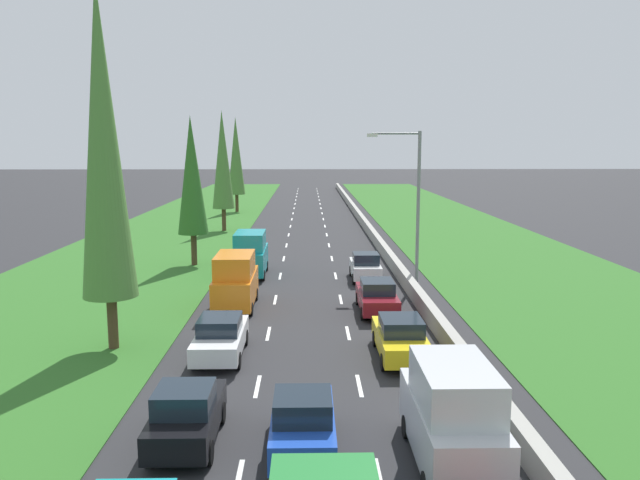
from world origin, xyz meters
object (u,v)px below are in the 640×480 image
(black_hatchback_left_lane, at_px, (187,415))
(white_sedan_left_lane, at_px, (221,337))
(silver_van_right_lane, at_px, (452,415))
(orange_van_left_lane, at_px, (235,281))
(poplar_tree_second, at_px, (103,142))
(white_hatchback_right_lane, at_px, (365,267))
(teal_van_left_lane, at_px, (250,254))
(poplar_tree_fifth, at_px, (236,156))
(yellow_sedan_right_lane, at_px, (400,338))
(street_light_mast, at_px, (413,195))
(poplar_tree_fourth, at_px, (223,160))
(poplar_tree_third, at_px, (192,176))
(maroon_sedan_right_lane, at_px, (377,296))
(blue_hatchback_centre_lane, at_px, (303,423))

(black_hatchback_left_lane, xyz_separation_m, white_sedan_left_lane, (-0.05, 7.12, -0.02))
(silver_van_right_lane, xyz_separation_m, orange_van_left_lane, (-7.31, 15.79, 0.00))
(silver_van_right_lane, xyz_separation_m, poplar_tree_second, (-11.55, 9.55, 6.91))
(white_hatchback_right_lane, relative_size, teal_van_left_lane, 0.80)
(poplar_tree_second, bearing_deg, orange_van_left_lane, 55.82)
(white_sedan_left_lane, relative_size, poplar_tree_fifth, 0.39)
(yellow_sedan_right_lane, height_order, poplar_tree_second, poplar_tree_second)
(black_hatchback_left_lane, relative_size, white_hatchback_right_lane, 1.00)
(silver_van_right_lane, distance_m, street_light_mast, 22.31)
(white_hatchback_right_lane, relative_size, poplar_tree_fourth, 0.34)
(black_hatchback_left_lane, distance_m, street_light_mast, 23.01)
(white_hatchback_right_lane, height_order, poplar_tree_third, poplar_tree_third)
(maroon_sedan_right_lane, relative_size, poplar_tree_fourth, 0.39)
(yellow_sedan_right_lane, distance_m, poplar_tree_second, 13.77)
(poplar_tree_second, bearing_deg, white_hatchback_right_lane, 47.87)
(white_hatchback_right_lane, bearing_deg, silver_van_right_lane, -89.64)
(teal_van_left_lane, height_order, poplar_tree_third, poplar_tree_third)
(white_sedan_left_lane, distance_m, poplar_tree_fifth, 53.08)
(silver_van_right_lane, height_order, poplar_tree_fourth, poplar_tree_fourth)
(white_hatchback_right_lane, distance_m, poplar_tree_fourth, 25.51)
(yellow_sedan_right_lane, relative_size, maroon_sedan_right_lane, 1.00)
(poplar_tree_second, bearing_deg, poplar_tree_fourth, 90.17)
(white_sedan_left_lane, xyz_separation_m, blue_hatchback_centre_lane, (3.26, -7.66, 0.02))
(silver_van_right_lane, height_order, white_hatchback_right_lane, silver_van_right_lane)
(white_hatchback_right_lane, bearing_deg, orange_van_left_lane, -138.38)
(maroon_sedan_right_lane, relative_size, poplar_tree_fifth, 0.39)
(poplar_tree_fourth, relative_size, poplar_tree_fifth, 0.99)
(maroon_sedan_right_lane, relative_size, street_light_mast, 0.50)
(blue_hatchback_centre_lane, relative_size, street_light_mast, 0.43)
(white_sedan_left_lane, bearing_deg, orange_van_left_lane, 91.91)
(poplar_tree_fifth, bearing_deg, poplar_tree_fourth, -87.80)
(white_hatchback_right_lane, relative_size, poplar_tree_third, 0.38)
(teal_van_left_lane, height_order, poplar_tree_fourth, poplar_tree_fourth)
(blue_hatchback_centre_lane, xyz_separation_m, poplar_tree_fourth, (-7.85, 43.30, 5.92))
(blue_hatchback_centre_lane, distance_m, teal_van_left_lane, 23.02)
(blue_hatchback_centre_lane, bearing_deg, poplar_tree_fifth, 98.04)
(maroon_sedan_right_lane, bearing_deg, orange_van_left_lane, 172.46)
(poplar_tree_fifth, bearing_deg, street_light_mast, -69.17)
(yellow_sedan_right_lane, xyz_separation_m, poplar_tree_fifth, (-12.23, 52.75, 6.00))
(black_hatchback_left_lane, height_order, poplar_tree_fourth, poplar_tree_fourth)
(silver_van_right_lane, height_order, poplar_tree_third, poplar_tree_third)
(teal_van_left_lane, bearing_deg, poplar_tree_third, 139.80)
(orange_van_left_lane, height_order, poplar_tree_third, poplar_tree_third)
(yellow_sedan_right_lane, bearing_deg, white_sedan_left_lane, 177.79)
(yellow_sedan_right_lane, xyz_separation_m, orange_van_left_lane, (-7.24, 7.56, 0.59))
(poplar_tree_third, bearing_deg, blue_hatchback_centre_lane, -73.80)
(blue_hatchback_centre_lane, height_order, poplar_tree_fifth, poplar_tree_fifth)
(orange_van_left_lane, bearing_deg, teal_van_left_lane, 89.61)
(white_hatchback_right_lane, bearing_deg, poplar_tree_second, -132.13)
(teal_van_left_lane, xyz_separation_m, poplar_tree_third, (-4.19, 3.54, 4.72))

